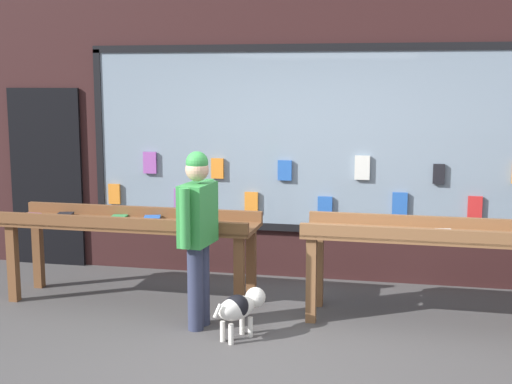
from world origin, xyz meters
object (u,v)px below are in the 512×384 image
display_table_right (444,243)px  person_browsing (198,227)px  display_table_left (130,230)px  small_dog (240,307)px

display_table_right → person_browsing: bearing=-165.0°
display_table_left → small_dog: size_ratio=4.72×
person_browsing → small_dog: 0.79m
display_table_left → display_table_right: size_ratio=1.00×
display_table_left → person_browsing: bearing=-33.5°
display_table_right → person_browsing: size_ratio=1.60×
display_table_left → small_dog: display_table_left is taller
small_dog → person_browsing: bearing=96.2°
display_table_right → person_browsing: 2.21m
display_table_left → person_browsing: size_ratio=1.60×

